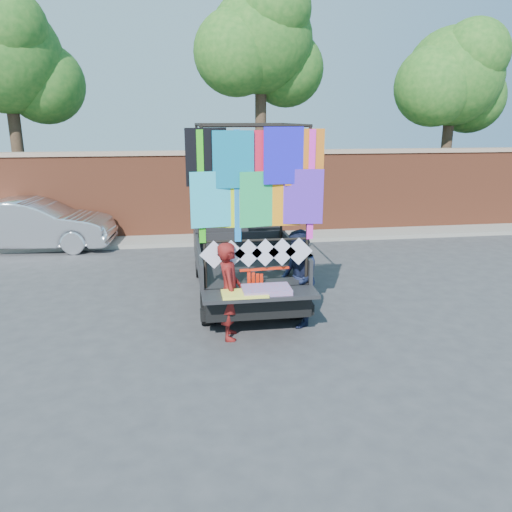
{
  "coord_description": "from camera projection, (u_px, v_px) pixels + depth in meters",
  "views": [
    {
      "loc": [
        -1.63,
        -8.21,
        3.55
      ],
      "look_at": [
        -0.38,
        0.04,
        1.24
      ],
      "focal_mm": 35.0,
      "sensor_mm": 36.0,
      "label": 1
    }
  ],
  "objects": [
    {
      "name": "tree_left",
      "position": [
        7.0,
        62.0,
        14.44
      ],
      "size": [
        4.2,
        3.3,
        7.05
      ],
      "color": "#38281C",
      "rests_on": "ground"
    },
    {
      "name": "sedan",
      "position": [
        34.0,
        224.0,
        13.8
      ],
      "size": [
        4.41,
        1.89,
        1.41
      ],
      "primitive_type": "imported",
      "rotation": [
        0.0,
        0.0,
        1.48
      ],
      "color": "silver",
      "rests_on": "ground"
    },
    {
      "name": "curb",
      "position": [
        238.0,
        238.0,
        14.99
      ],
      "size": [
        30.0,
        1.2,
        0.12
      ],
      "primitive_type": "cube",
      "color": "gray",
      "rests_on": "ground"
    },
    {
      "name": "man",
      "position": [
        297.0,
        278.0,
        8.67
      ],
      "size": [
        0.67,
        0.85,
        1.71
      ],
      "primitive_type": "imported",
      "rotation": [
        0.0,
        0.0,
        -1.6
      ],
      "color": "#161D38",
      "rests_on": "ground"
    },
    {
      "name": "woman",
      "position": [
        229.0,
        291.0,
        8.15
      ],
      "size": [
        0.43,
        0.62,
        1.64
      ],
      "primitive_type": "imported",
      "rotation": [
        0.0,
        0.0,
        1.51
      ],
      "color": "maroon",
      "rests_on": "ground"
    },
    {
      "name": "pickup_truck",
      "position": [
        238.0,
        245.0,
        10.87
      ],
      "size": [
        2.19,
        5.49,
        3.46
      ],
      "color": "black",
      "rests_on": "ground"
    },
    {
      "name": "streamer_bundle",
      "position": [
        259.0,
        279.0,
        8.36
      ],
      "size": [
        0.85,
        0.1,
        0.59
      ],
      "color": "red",
      "rests_on": "ground"
    },
    {
      "name": "tree_mid",
      "position": [
        262.0,
        46.0,
        15.36
      ],
      "size": [
        4.2,
        3.3,
        7.73
      ],
      "color": "#38281C",
      "rests_on": "ground"
    },
    {
      "name": "ground",
      "position": [
        277.0,
        322.0,
        9.01
      ],
      "size": [
        90.0,
        90.0,
        0.0
      ],
      "primitive_type": "plane",
      "color": "#38383A",
      "rests_on": "ground"
    },
    {
      "name": "tree_right",
      "position": [
        455.0,
        80.0,
        16.55
      ],
      "size": [
        4.2,
        3.3,
        6.62
      ],
      "color": "#38281C",
      "rests_on": "ground"
    },
    {
      "name": "brick_wall",
      "position": [
        235.0,
        193.0,
        15.32
      ],
      "size": [
        30.0,
        0.45,
        2.61
      ],
      "color": "brown",
      "rests_on": "ground"
    }
  ]
}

